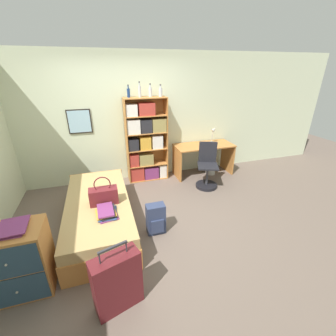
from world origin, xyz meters
The scene contains 18 objects.
ground_plane centered at (0.00, 0.00, 0.00)m, with size 14.00×14.00×0.00m, color #66564C.
wall_back centered at (0.00, 1.62, 1.30)m, with size 10.00×0.09×2.60m.
bed centered at (-0.67, 0.02, 0.23)m, with size 0.94×2.07×0.47m.
handbag centered at (-0.56, -0.11, 0.60)m, with size 0.40×0.18×0.42m.
book_stack_on_bed centered at (-0.55, -0.42, 0.51)m, with size 0.30×0.37×0.08m.
suitcase centered at (-0.52, -1.40, 0.33)m, with size 0.51×0.32×0.79m.
dresser centered at (-1.50, -0.88, 0.39)m, with size 0.61×0.48×0.79m.
magazine_pile_on_dresser centered at (-1.46, -0.85, 0.81)m, with size 0.29×0.34×0.04m.
bookcase centered at (0.37, 1.41, 0.83)m, with size 0.85×0.31×1.75m.
bottle_green centered at (0.10, 1.45, 1.84)m, with size 0.06×0.06×0.23m.
bottle_brown centered at (0.31, 1.43, 1.86)m, with size 0.06×0.06×0.29m.
bottle_clear centered at (0.52, 1.45, 1.85)m, with size 0.07×0.07×0.24m.
bottle_blue centered at (0.72, 1.39, 1.84)m, with size 0.07×0.07×0.23m.
desk centered at (1.67, 1.27, 0.50)m, with size 1.31×0.59×0.71m.
desk_lamp centered at (1.94, 1.37, 0.96)m, with size 0.16×0.11×0.38m.
desk_chair centered at (1.50, 0.70, 0.31)m, with size 0.51×0.51×0.92m.
backpack centered at (0.13, -0.40, 0.23)m, with size 0.27×0.20×0.47m.
waste_bin centered at (1.86, 1.21, 0.12)m, with size 0.22×0.22×0.24m.
Camera 1 is at (-0.50, -3.05, 2.27)m, focal length 24.00 mm.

